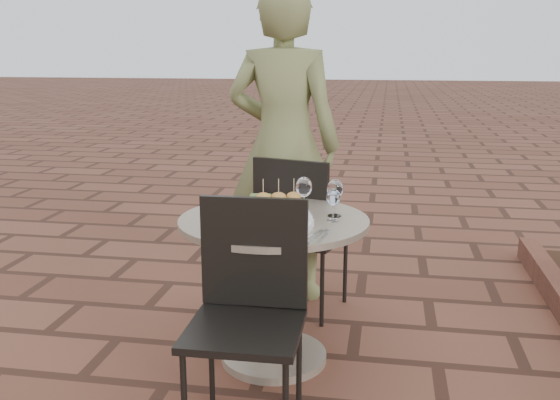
% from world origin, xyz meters
% --- Properties ---
extents(ground, '(60.00, 60.00, 0.00)m').
position_xyz_m(ground, '(0.00, 0.00, 0.00)').
color(ground, brown).
rests_on(ground, ground).
extents(cafe_table, '(0.90, 0.90, 0.73)m').
position_xyz_m(cafe_table, '(0.03, -0.08, 0.48)').
color(cafe_table, gray).
rests_on(cafe_table, ground).
extents(chair_far, '(0.54, 0.54, 0.93)m').
position_xyz_m(chair_far, '(0.07, 0.49, 0.55)').
color(chair_far, black).
rests_on(chair_far, ground).
extents(chair_near, '(0.45, 0.45, 0.93)m').
position_xyz_m(chair_near, '(0.03, -0.61, 0.55)').
color(chair_near, black).
rests_on(chair_near, ground).
extents(diner, '(0.73, 0.51, 1.89)m').
position_xyz_m(diner, '(-0.07, 0.81, 0.95)').
color(diner, olive).
rests_on(diner, ground).
extents(plate_salmon, '(0.27, 0.27, 0.07)m').
position_xyz_m(plate_salmon, '(-0.07, 0.10, 0.75)').
color(plate_salmon, white).
rests_on(plate_salmon, cafe_table).
extents(plate_sliders, '(0.35, 0.35, 0.18)m').
position_xyz_m(plate_sliders, '(0.05, -0.04, 0.77)').
color(plate_sliders, white).
rests_on(plate_sliders, cafe_table).
extents(plate_tuna, '(0.30, 0.30, 0.03)m').
position_xyz_m(plate_tuna, '(0.09, -0.31, 0.75)').
color(plate_tuna, white).
rests_on(plate_tuna, cafe_table).
extents(wine_glass_right, '(0.07, 0.07, 0.15)m').
position_xyz_m(wine_glass_right, '(0.31, -0.08, 0.84)').
color(wine_glass_right, white).
rests_on(wine_glass_right, cafe_table).
extents(wine_glass_mid, '(0.08, 0.08, 0.19)m').
position_xyz_m(wine_glass_mid, '(0.16, 0.01, 0.86)').
color(wine_glass_mid, white).
rests_on(wine_glass_mid, cafe_table).
extents(wine_glass_far, '(0.08, 0.08, 0.18)m').
position_xyz_m(wine_glass_far, '(0.31, 0.01, 0.86)').
color(wine_glass_far, white).
rests_on(wine_glass_far, cafe_table).
extents(steel_ramekin, '(0.07, 0.07, 0.04)m').
position_xyz_m(steel_ramekin, '(-0.25, 0.05, 0.75)').
color(steel_ramekin, silver).
rests_on(steel_ramekin, cafe_table).
extents(cutlery_set, '(0.15, 0.24, 0.00)m').
position_xyz_m(cutlery_set, '(0.27, -0.34, 0.73)').
color(cutlery_set, silver).
rests_on(cutlery_set, cafe_table).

